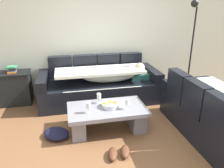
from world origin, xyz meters
The scene contains 15 objects.
ground_plane centered at (0.00, 0.00, 0.00)m, with size 14.00×14.00×0.00m, color brown.
back_wall centered at (0.00, 2.15, 1.35)m, with size 9.00×0.10×2.70m, color beige.
couch_along_wall centered at (-0.07, 1.62, 0.33)m, with size 2.35×0.92×0.88m.
couch_near_window centered at (1.35, -0.02, 0.33)m, with size 0.92×1.86×0.88m.
coffee_table centered at (-0.18, 0.50, 0.24)m, with size 1.20×0.68×0.38m.
fruit_bowl centered at (-0.13, 0.51, 0.42)m, with size 0.28×0.28×0.10m.
wine_glass_near_left centered at (-0.48, 0.39, 0.50)m, with size 0.07×0.07×0.17m.
wine_glass_near_right centered at (0.10, 0.39, 0.50)m, with size 0.07×0.07×0.17m.
wine_glass_far_back centered at (-0.27, 0.69, 0.50)m, with size 0.07×0.07×0.17m.
open_magazine centered at (0.05, 0.59, 0.39)m, with size 0.28×0.21×0.01m, color white.
side_cabinet centered at (-1.81, 1.85, 0.32)m, with size 0.72×0.44×0.64m.
book_stack_on_cabinet centered at (-1.76, 1.85, 0.70)m, with size 0.18×0.22×0.12m.
floor_lamp centered at (1.75, 1.49, 1.12)m, with size 0.33×0.31×1.95m.
pair_of_shoes centered at (-0.16, -0.17, 0.04)m, with size 0.35×0.30×0.09m.
crumpled_garment centered at (-0.97, 0.45, 0.06)m, with size 0.40×0.32×0.12m, color #191933.
Camera 1 is at (-0.76, -2.46, 1.89)m, focal length 34.97 mm.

